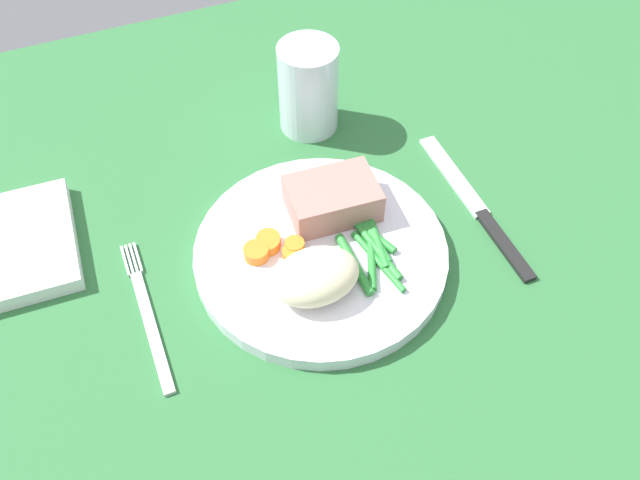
{
  "coord_description": "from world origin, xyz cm",
  "views": [
    {
      "loc": [
        -17.02,
        -34.8,
        52.17
      ],
      "look_at": [
        -2.8,
        0.17,
        4.6
      ],
      "focal_mm": 37.08,
      "sensor_mm": 36.0,
      "label": 1
    }
  ],
  "objects_px": {
    "knife": "(477,207)",
    "napkin": "(16,246)",
    "fork": "(147,314)",
    "water_glass": "(308,93)",
    "dinner_plate": "(320,252)",
    "meat_portion": "(336,197)"
  },
  "relations": [
    {
      "from": "knife",
      "to": "napkin",
      "type": "xyz_separation_m",
      "value": [
        -0.43,
        0.12,
        0.01
      ]
    },
    {
      "from": "fork",
      "to": "napkin",
      "type": "relative_size",
      "value": 1.25
    },
    {
      "from": "fork",
      "to": "napkin",
      "type": "distance_m",
      "value": 0.15
    },
    {
      "from": "knife",
      "to": "water_glass",
      "type": "distance_m",
      "value": 0.22
    },
    {
      "from": "dinner_plate",
      "to": "water_glass",
      "type": "height_order",
      "value": "water_glass"
    },
    {
      "from": "water_glass",
      "to": "napkin",
      "type": "distance_m",
      "value": 0.33
    },
    {
      "from": "dinner_plate",
      "to": "fork",
      "type": "relative_size",
      "value": 1.43
    },
    {
      "from": "dinner_plate",
      "to": "knife",
      "type": "bearing_deg",
      "value": -0.97
    },
    {
      "from": "water_glass",
      "to": "meat_portion",
      "type": "bearing_deg",
      "value": -100.93
    },
    {
      "from": "fork",
      "to": "dinner_plate",
      "type": "bearing_deg",
      "value": 3.24
    },
    {
      "from": "dinner_plate",
      "to": "fork",
      "type": "bearing_deg",
      "value": -179.12
    },
    {
      "from": "fork",
      "to": "napkin",
      "type": "height_order",
      "value": "napkin"
    },
    {
      "from": "dinner_plate",
      "to": "fork",
      "type": "distance_m",
      "value": 0.17
    },
    {
      "from": "dinner_plate",
      "to": "fork",
      "type": "height_order",
      "value": "dinner_plate"
    },
    {
      "from": "meat_portion",
      "to": "napkin",
      "type": "height_order",
      "value": "meat_portion"
    },
    {
      "from": "fork",
      "to": "knife",
      "type": "xyz_separation_m",
      "value": [
        0.34,
        -0.0,
        -0.0
      ]
    },
    {
      "from": "dinner_plate",
      "to": "meat_portion",
      "type": "bearing_deg",
      "value": 49.4
    },
    {
      "from": "meat_portion",
      "to": "water_glass",
      "type": "distance_m",
      "value": 0.14
    },
    {
      "from": "meat_portion",
      "to": "knife",
      "type": "height_order",
      "value": "meat_portion"
    },
    {
      "from": "meat_portion",
      "to": "napkin",
      "type": "relative_size",
      "value": 0.63
    },
    {
      "from": "water_glass",
      "to": "napkin",
      "type": "height_order",
      "value": "water_glass"
    },
    {
      "from": "knife",
      "to": "napkin",
      "type": "distance_m",
      "value": 0.45
    }
  ]
}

